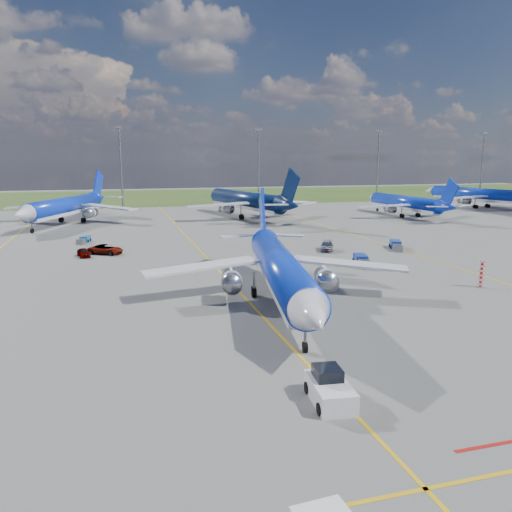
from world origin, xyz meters
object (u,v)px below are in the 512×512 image
object	(u,v)px
bg_jet_ene	(473,207)
baggage_tug_w	(362,261)
main_airliner	(280,303)
service_car_c	(327,246)
service_car_b	(106,249)
bg_jet_ne	(404,216)
bg_jet_nnw	(67,224)
baggage_tug_c	(84,240)
pushback_tug	(329,389)
service_car_a	(84,253)
baggage_tug_e	(396,245)
bg_jet_n	(246,217)
warning_post	(482,274)

from	to	relation	value
bg_jet_ene	baggage_tug_w	xyz separation A→B (m)	(-68.41, -62.84, 0.56)
main_airliner	baggage_tug_w	distance (m)	21.19
service_car_c	bg_jet_ene	bearing A→B (deg)	61.85
service_car_b	bg_jet_ne	bearing A→B (deg)	-34.45
main_airliner	bg_jet_ene	bearing A→B (deg)	52.56
bg_jet_nnw	baggage_tug_c	size ratio (longest dim) A/B	9.13
pushback_tug	service_car_a	xyz separation A→B (m)	(-16.15, 49.61, -0.15)
bg_jet_ne	baggage_tug_e	world-z (taller)	bg_jet_ne
bg_jet_nnw	baggage_tug_e	bearing A→B (deg)	-20.13
main_airliner	service_car_c	bearing A→B (deg)	67.69
service_car_a	bg_jet_ene	bearing A→B (deg)	10.76
baggage_tug_w	service_car_a	bearing A→B (deg)	172.13
bg_jet_ne	main_airliner	distance (m)	81.48
pushback_tug	service_car_b	bearing A→B (deg)	110.83
bg_jet_n	service_car_a	xyz separation A→B (m)	(-34.75, -40.60, 0.61)
warning_post	baggage_tug_c	distance (m)	61.21
warning_post	main_airliner	world-z (taller)	main_airliner
bg_jet_n	baggage_tug_w	bearing A→B (deg)	77.83
bg_jet_ene	bg_jet_ne	bearing A→B (deg)	12.69
warning_post	service_car_b	distance (m)	50.64
bg_jet_ene	main_airliner	xyz separation A→B (m)	(-84.47, -76.66, 0.00)
baggage_tug_c	bg_jet_ne	bearing A→B (deg)	28.30
bg_jet_n	bg_jet_ene	world-z (taller)	bg_jet_n
warning_post	bg_jet_nnw	world-z (taller)	bg_jet_nnw
baggage_tug_w	baggage_tug_e	world-z (taller)	baggage_tug_w
baggage_tug_c	service_car_a	bearing A→B (deg)	-73.70
service_car_c	baggage_tug_w	bearing A→B (deg)	-64.12
service_car_b	service_car_c	distance (m)	33.16
service_car_b	baggage_tug_w	distance (m)	37.02
bg_jet_n	service_car_a	size ratio (longest dim) A/B	12.35
bg_jet_n	main_airliner	distance (m)	71.99
service_car_c	baggage_tug_e	xyz separation A→B (m)	(10.97, -1.60, -0.13)
service_car_a	baggage_tug_e	bearing A→B (deg)	-21.61
main_airliner	service_car_b	bearing A→B (deg)	128.63
service_car_a	baggage_tug_c	distance (m)	12.99
service_car_a	service_car_b	bearing A→B (deg)	8.44
main_airliner	service_car_a	xyz separation A→B (m)	(-19.77, 29.82, 0.61)
baggage_tug_w	baggage_tug_c	xyz separation A→B (m)	(-36.47, 28.97, -0.10)
pushback_tug	baggage_tug_w	distance (m)	38.95
baggage_tug_w	bg_jet_ne	bearing A→B (deg)	69.04
service_car_a	baggage_tug_e	world-z (taller)	service_car_a
warning_post	bg_jet_n	bearing A→B (deg)	96.58
main_airliner	baggage_tug_c	bearing A→B (deg)	125.85
warning_post	bg_jet_nnw	xyz separation A→B (m)	(-48.44, 69.52, -1.50)
bg_jet_nnw	baggage_tug_e	world-z (taller)	bg_jet_nnw
bg_jet_nnw	bg_jet_ene	distance (m)	110.04
bg_jet_nnw	bg_jet_ne	distance (m)	78.33
service_car_c	baggage_tug_e	world-z (taller)	service_car_c
warning_post	service_car_b	bearing A→B (deg)	141.87
warning_post	service_car_a	world-z (taller)	warning_post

